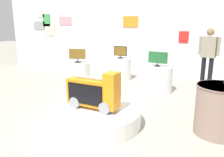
{
  "coord_description": "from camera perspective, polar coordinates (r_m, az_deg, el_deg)",
  "views": [
    {
      "loc": [
        1.54,
        -3.58,
        1.84
      ],
      "look_at": [
        0.17,
        0.81,
        0.69
      ],
      "focal_mm": 36.68,
      "sensor_mm": 36.0,
      "label": 1
    }
  ],
  "objects": [
    {
      "name": "display_pedestal_center_rear",
      "position": [
        6.24,
        11.08,
        -0.11
      ],
      "size": [
        0.81,
        0.81,
        0.69
      ],
      "primitive_type": "cylinder",
      "color": "white",
      "rests_on": "ground"
    },
    {
      "name": "tv_on_center_rear",
      "position": [
        6.12,
        11.33,
        5.05
      ],
      "size": [
        0.55,
        0.16,
        0.4
      ],
      "color": "black",
      "rests_on": "display_pedestal_center_rear"
    },
    {
      "name": "shopper_browsing_near_truck",
      "position": [
        6.91,
        22.9,
        5.76
      ],
      "size": [
        0.53,
        0.32,
        1.67
      ],
      "color": "black",
      "rests_on": "ground"
    },
    {
      "name": "side_table_round",
      "position": [
        4.19,
        25.11,
        -7.05
      ],
      "size": [
        0.78,
        0.78,
        0.84
      ],
      "color": "gray",
      "rests_on": "ground"
    },
    {
      "name": "main_display_pedestal",
      "position": [
        4.25,
        -4.6,
        -9.33
      ],
      "size": [
        1.73,
        1.73,
        0.31
      ],
      "primitive_type": "cylinder",
      "color": "white",
      "rests_on": "ground"
    },
    {
      "name": "back_wall_display",
      "position": [
        8.32,
        6.77,
        12.77
      ],
      "size": [
        10.56,
        0.13,
        3.34
      ],
      "color": "silver",
      "rests_on": "ground"
    },
    {
      "name": "ground_plane",
      "position": [
        4.31,
        -5.45,
        -11.3
      ],
      "size": [
        30.0,
        30.0,
        0.0
      ],
      "primitive_type": "plane",
      "color": "#A8A091"
    },
    {
      "name": "novelty_firetruck_tv",
      "position": [
        4.09,
        -4.55,
        -3.74
      ],
      "size": [
        1.0,
        0.48,
        0.7
      ],
      "color": "gray",
      "rests_on": "main_display_pedestal"
    },
    {
      "name": "tv_on_right_rear",
      "position": [
        7.38,
        2.08,
        6.65
      ],
      "size": [
        0.44,
        0.2,
        0.38
      ],
      "color": "black",
      "rests_on": "display_pedestal_right_rear"
    },
    {
      "name": "display_pedestal_right_rear",
      "position": [
        7.48,
        2.05,
        2.48
      ],
      "size": [
        0.71,
        0.71,
        0.69
      ],
      "primitive_type": "cylinder",
      "color": "white",
      "rests_on": "ground"
    },
    {
      "name": "display_pedestal_left_rear",
      "position": [
        6.75,
        -8.4,
        1.08
      ],
      "size": [
        0.71,
        0.71,
        0.69
      ],
      "primitive_type": "cylinder",
      "color": "white",
      "rests_on": "ground"
    },
    {
      "name": "tv_on_left_rear",
      "position": [
        6.64,
        -8.59,
        5.9
      ],
      "size": [
        0.53,
        0.2,
        0.41
      ],
      "color": "black",
      "rests_on": "display_pedestal_left_rear"
    }
  ]
}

